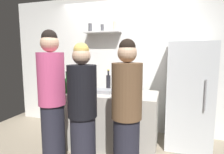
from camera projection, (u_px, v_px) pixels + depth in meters
back_wall_assembly at (123, 64)px, 3.56m from camera, size 4.80×0.32×2.60m
refrigerator at (188, 95)px, 2.90m from camera, size 0.67×0.66×1.67m
counter at (112, 119)px, 2.94m from camera, size 1.42×0.74×0.88m
baking_pan at (102, 91)px, 2.88m from camera, size 0.34×0.24×0.05m
utensil_holder at (88, 86)px, 3.18m from camera, size 0.11×0.11×0.22m
wine_bottle_dark_glass at (108, 81)px, 3.19m from camera, size 0.08×0.08×0.34m
wine_bottle_amber_glass at (123, 84)px, 3.02m from camera, size 0.08×0.08×0.31m
wine_bottle_pale_glass at (83, 82)px, 3.27m from camera, size 0.08×0.08×0.28m
wine_bottle_green_glass at (67, 85)px, 2.83m from camera, size 0.07×0.07×0.34m
water_bottle_plastic at (133, 84)px, 3.00m from camera, size 0.08×0.08×0.26m
person_blonde at (83, 113)px, 2.14m from camera, size 0.34×0.34×1.62m
person_pink_top at (52, 100)px, 2.35m from camera, size 0.34×0.34×1.79m
person_brown_jacket at (127, 115)px, 2.03m from camera, size 0.34×0.34×1.66m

